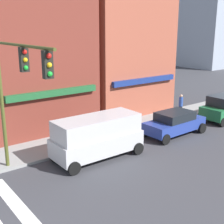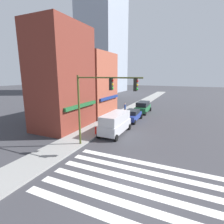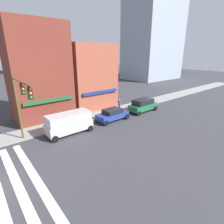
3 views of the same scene
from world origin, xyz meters
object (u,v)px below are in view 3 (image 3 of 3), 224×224
Objects in this scene: sedan_blue at (113,114)px; suv_green at (143,105)px; pedestrian_blue_shirt at (119,105)px; van_silver at (69,122)px; fire_hydrant at (51,127)px; traffic_signal at (21,99)px.

suv_green is at bearing -1.69° from sedan_blue.
suv_green is 3.59m from pedestrian_blue_shirt.
sedan_blue is at bearing 178.33° from suv_green.
pedestrian_blue_shirt is (9.50, 2.32, -0.21)m from van_silver.
traffic_signal is at bearing -144.41° from fire_hydrant.
sedan_blue is at bearing 0.26° from van_silver.
van_silver is at bearing 178.33° from suv_green.
sedan_blue is at bearing 2.33° from traffic_signal.
pedestrian_blue_shirt is at bearing 33.48° from sedan_blue.
sedan_blue is 2.51× the size of pedestrian_blue_shirt.
suv_green is 2.69× the size of pedestrian_blue_shirt.
suv_green is at bearing -7.09° from fire_hydrant.
van_silver is 1.05× the size of suv_green.
traffic_signal is 1.46× the size of sedan_blue.
sedan_blue is (6.21, 0.00, -0.44)m from van_silver.
van_silver is 5.95× the size of fire_hydrant.
van_silver reaches higher than sedan_blue.
suv_green is (16.65, 0.43, -3.72)m from traffic_signal.
pedestrian_blue_shirt is at bearing 138.12° from suv_green.
traffic_signal is 5.53m from fire_hydrant.
traffic_signal is at bearing 179.81° from suv_green.
sedan_blue reaches higher than fire_hydrant.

